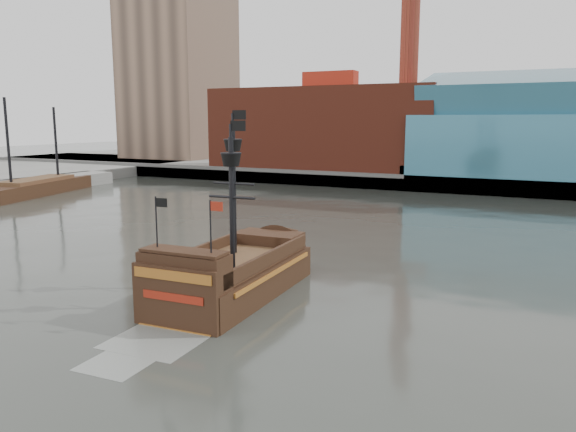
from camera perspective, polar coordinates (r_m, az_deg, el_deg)
The scene contains 7 objects.
ground at distance 33.65m, azimuth -8.30°, elevation -9.89°, with size 400.00×400.00×0.00m, color #2C2E29.
promenade_far at distance 119.75m, azimuth 17.73°, elevation 4.37°, with size 220.00×60.00×2.00m, color slate.
seawall at distance 90.82m, azimuth 14.80°, elevation 3.13°, with size 220.00×1.00×2.60m, color #4C4C49.
pier at distance 95.14m, azimuth -27.07°, elevation 2.49°, with size 6.00×40.00×2.00m, color slate.
skyline at distance 112.04m, azimuth 20.48°, elevation 15.96°, with size 149.00×45.00×62.00m.
pirate_ship at distance 36.46m, azimuth -5.67°, elevation -6.37°, with size 6.16×17.27×12.74m.
docked_vessel at distance 93.50m, azimuth -24.15°, elevation 2.56°, with size 10.38×22.64×15.03m.
Camera 1 is at (18.30, -25.90, 11.24)m, focal length 35.00 mm.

